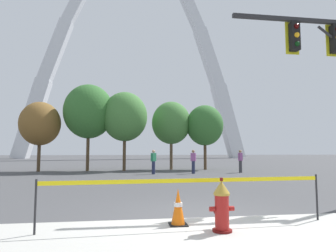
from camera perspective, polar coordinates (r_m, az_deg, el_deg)
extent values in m
plane|color=#474749|center=(6.86, 5.66, -17.45)|extent=(240.00, 240.00, 0.00)
cylinder|color=#5E0F0D|center=(5.76, 10.57, -19.54)|extent=(0.36, 0.36, 0.05)
cylinder|color=maroon|center=(5.69, 10.52, -16.27)|extent=(0.26, 0.26, 0.62)
cylinder|color=#A8842D|center=(5.63, 10.46, -12.98)|extent=(0.30, 0.30, 0.04)
cone|color=#A8842D|center=(5.62, 10.44, -11.67)|extent=(0.30, 0.30, 0.22)
cylinder|color=#5E0F0D|center=(5.60, 10.42, -10.25)|extent=(0.06, 0.06, 0.06)
cylinder|color=maroon|center=(5.62, 8.70, -15.79)|extent=(0.10, 0.09, 0.09)
cylinder|color=maroon|center=(5.74, 12.28, -15.52)|extent=(0.10, 0.09, 0.09)
cylinder|color=maroon|center=(5.88, 9.88, -16.22)|extent=(0.13, 0.14, 0.13)
cylinder|color=#5E0F0D|center=(5.96, 9.63, -16.08)|extent=(0.15, 0.03, 0.15)
cylinder|color=#232326|center=(5.88, -24.57, -14.24)|extent=(0.04, 0.04, 0.98)
cylinder|color=#232326|center=(7.24, 27.14, -12.31)|extent=(0.04, 0.04, 0.98)
cube|color=yellow|center=(5.89, 4.25, -10.61)|extent=(5.70, 0.33, 0.08)
cube|color=black|center=(6.15, 2.01, -18.78)|extent=(0.36, 0.36, 0.03)
cone|color=orange|center=(6.07, 2.00, -15.44)|extent=(0.28, 0.28, 0.70)
cylinder|color=white|center=(6.07, 2.00, -15.11)|extent=(0.17, 0.17, 0.08)
cube|color=#232326|center=(10.67, 25.37, 18.20)|extent=(4.80, 0.12, 0.12)
cylinder|color=#232326|center=(11.01, 29.80, 14.59)|extent=(1.11, 0.08, 0.81)
cube|color=black|center=(11.03, 29.97, 14.56)|extent=(0.26, 0.24, 0.90)
cube|color=gold|center=(11.13, 29.51, 14.35)|extent=(0.44, 0.03, 1.04)
cube|color=black|center=(10.26, 23.55, 15.77)|extent=(0.26, 0.24, 0.90)
cube|color=gold|center=(10.37, 23.13, 15.53)|extent=(0.44, 0.03, 1.04)
sphere|color=#360606|center=(10.26, 23.89, 17.47)|extent=(0.16, 0.16, 0.16)
sphere|color=orange|center=(10.16, 23.95, 16.00)|extent=(0.16, 0.16, 0.16)
sphere|color=black|center=(10.07, 24.01, 14.51)|extent=(0.16, 0.16, 0.16)
cube|color=silver|center=(67.99, -25.12, 1.24)|extent=(7.24, 2.99, 17.53)
cube|color=silver|center=(70.00, -21.17, 13.53)|extent=(6.89, 2.68, 14.26)
cube|color=silver|center=(73.69, -17.33, 22.30)|extent=(6.52, 2.36, 11.04)
cube|color=silver|center=(74.24, 4.43, 21.86)|extent=(6.52, 2.36, 11.04)
cube|color=silver|center=(70.77, 8.00, 13.03)|extent=(6.89, 2.68, 14.26)
cube|color=silver|center=(68.98, 11.60, 0.79)|extent=(7.24, 2.99, 17.53)
cylinder|color=brown|center=(23.70, -24.00, -5.47)|extent=(0.24, 0.24, 2.23)
ellipsoid|color=brown|center=(23.79, -23.79, 0.44)|extent=(2.97, 2.97, 3.27)
cylinder|color=brown|center=(23.14, -15.46, -4.97)|extent=(0.24, 0.24, 2.86)
ellipsoid|color=#336B2D|center=(23.34, -15.28, 2.77)|extent=(3.81, 3.81, 4.19)
cylinder|color=brown|center=(22.70, -8.56, -5.40)|extent=(0.24, 0.24, 2.62)
ellipsoid|color=#427A38|center=(22.86, -8.47, 1.83)|extent=(3.49, 3.49, 3.84)
cylinder|color=brown|center=(24.10, 0.64, -5.67)|extent=(0.24, 0.24, 2.42)
ellipsoid|color=#427A38|center=(24.22, 0.63, 0.63)|extent=(3.22, 3.22, 3.54)
cylinder|color=brown|center=(24.12, 7.29, -5.79)|extent=(0.24, 0.24, 2.28)
ellipsoid|color=#336B2D|center=(24.22, 7.22, 0.14)|extent=(3.03, 3.03, 3.34)
cylinder|color=#232847|center=(19.79, 4.99, -8.07)|extent=(0.22, 0.22, 0.84)
cube|color=#995193|center=(19.76, 4.98, -6.07)|extent=(0.39, 0.32, 0.54)
sphere|color=#936B4C|center=(19.76, 4.97, -4.97)|extent=(0.20, 0.20, 0.20)
cylinder|color=#232847|center=(19.24, -2.86, -8.17)|extent=(0.22, 0.22, 0.84)
cube|color=#23754C|center=(19.22, -2.85, -6.12)|extent=(0.38, 0.38, 0.54)
sphere|color=tan|center=(19.21, -2.85, -4.98)|extent=(0.20, 0.20, 0.20)
cylinder|color=#38383D|center=(21.23, 14.03, -7.73)|extent=(0.22, 0.22, 0.84)
cube|color=#995193|center=(21.21, 13.99, -5.87)|extent=(0.21, 0.35, 0.54)
sphere|color=#936B4C|center=(21.20, 13.97, -4.85)|extent=(0.20, 0.20, 0.20)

